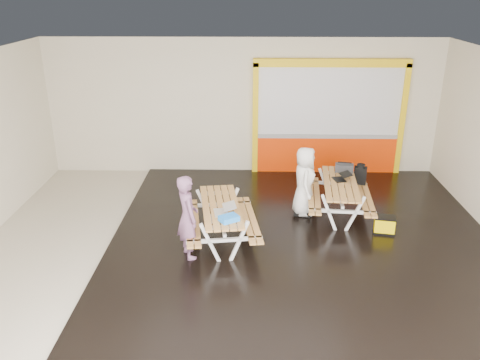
{
  "coord_description": "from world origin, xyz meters",
  "views": [
    {
      "loc": [
        0.19,
        -8.29,
        4.71
      ],
      "look_at": [
        0.0,
        0.9,
        1.0
      ],
      "focal_mm": 36.56,
      "sensor_mm": 36.0,
      "label": 1
    }
  ],
  "objects_px": {
    "picnic_table_left": "(221,214)",
    "dark_case": "(303,212)",
    "person_left": "(188,217)",
    "fluke_bag": "(384,225)",
    "toolbox": "(344,168)",
    "picnic_table_right": "(340,190)",
    "blue_pouch": "(229,218)",
    "person_right": "(304,181)",
    "laptop_right": "(342,178)",
    "backpack": "(360,174)",
    "laptop_left": "(224,210)"
  },
  "relations": [
    {
      "from": "picnic_table_left",
      "to": "dark_case",
      "type": "bearing_deg",
      "value": 34.5
    },
    {
      "from": "person_left",
      "to": "dark_case",
      "type": "relative_size",
      "value": 4.38
    },
    {
      "from": "dark_case",
      "to": "fluke_bag",
      "type": "relative_size",
      "value": 0.79
    },
    {
      "from": "dark_case",
      "to": "toolbox",
      "type": "bearing_deg",
      "value": 35.78
    },
    {
      "from": "picnic_table_right",
      "to": "blue_pouch",
      "type": "relative_size",
      "value": 6.38
    },
    {
      "from": "person_right",
      "to": "blue_pouch",
      "type": "xyz_separation_m",
      "value": [
        -1.53,
        -1.85,
        0.02
      ]
    },
    {
      "from": "laptop_right",
      "to": "picnic_table_left",
      "type": "bearing_deg",
      "value": -151.33
    },
    {
      "from": "blue_pouch",
      "to": "backpack",
      "type": "bearing_deg",
      "value": 41.6
    },
    {
      "from": "picnic_table_right",
      "to": "person_right",
      "type": "xyz_separation_m",
      "value": [
        -0.77,
        -0.02,
        0.22
      ]
    },
    {
      "from": "toolbox",
      "to": "dark_case",
      "type": "distance_m",
      "value": 1.4
    },
    {
      "from": "picnic_table_right",
      "to": "blue_pouch",
      "type": "bearing_deg",
      "value": -140.85
    },
    {
      "from": "blue_pouch",
      "to": "backpack",
      "type": "height_order",
      "value": "backpack"
    },
    {
      "from": "picnic_table_right",
      "to": "dark_case",
      "type": "xyz_separation_m",
      "value": [
        -0.77,
        -0.05,
        -0.49
      ]
    },
    {
      "from": "toolbox",
      "to": "fluke_bag",
      "type": "relative_size",
      "value": 0.94
    },
    {
      "from": "person_right",
      "to": "dark_case",
      "type": "relative_size",
      "value": 4.12
    },
    {
      "from": "laptop_right",
      "to": "toolbox",
      "type": "xyz_separation_m",
      "value": [
        0.14,
        0.48,
        0.04
      ]
    },
    {
      "from": "person_left",
      "to": "toolbox",
      "type": "height_order",
      "value": "person_left"
    },
    {
      "from": "laptop_right",
      "to": "backpack",
      "type": "distance_m",
      "value": 0.73
    },
    {
      "from": "picnic_table_right",
      "to": "person_left",
      "type": "relative_size",
      "value": 1.32
    },
    {
      "from": "person_left",
      "to": "blue_pouch",
      "type": "xyz_separation_m",
      "value": [
        0.74,
        -0.06,
        0.01
      ]
    },
    {
      "from": "laptop_left",
      "to": "laptop_right",
      "type": "height_order",
      "value": "laptop_left"
    },
    {
      "from": "toolbox",
      "to": "backpack",
      "type": "bearing_deg",
      "value": 4.58
    },
    {
      "from": "picnic_table_right",
      "to": "toolbox",
      "type": "relative_size",
      "value": 4.87
    },
    {
      "from": "person_right",
      "to": "laptop_right",
      "type": "height_order",
      "value": "person_right"
    },
    {
      "from": "laptop_right",
      "to": "laptop_left",
      "type": "bearing_deg",
      "value": -145.15
    },
    {
      "from": "dark_case",
      "to": "backpack",
      "type": "bearing_deg",
      "value": 28.33
    },
    {
      "from": "toolbox",
      "to": "backpack",
      "type": "relative_size",
      "value": 0.91
    },
    {
      "from": "picnic_table_left",
      "to": "blue_pouch",
      "type": "height_order",
      "value": "blue_pouch"
    },
    {
      "from": "laptop_left",
      "to": "laptop_right",
      "type": "xyz_separation_m",
      "value": [
        2.44,
        1.7,
        -0.01
      ]
    },
    {
      "from": "picnic_table_left",
      "to": "dark_case",
      "type": "height_order",
      "value": "picnic_table_left"
    },
    {
      "from": "blue_pouch",
      "to": "dark_case",
      "type": "height_order",
      "value": "blue_pouch"
    },
    {
      "from": "toolbox",
      "to": "blue_pouch",
      "type": "bearing_deg",
      "value": -134.7
    },
    {
      "from": "person_left",
      "to": "dark_case",
      "type": "distance_m",
      "value": 2.95
    },
    {
      "from": "person_right",
      "to": "blue_pouch",
      "type": "relative_size",
      "value": 4.53
    },
    {
      "from": "person_left",
      "to": "laptop_right",
      "type": "relative_size",
      "value": 3.79
    },
    {
      "from": "person_left",
      "to": "person_right",
      "type": "bearing_deg",
      "value": -75.96
    },
    {
      "from": "picnic_table_left",
      "to": "person_right",
      "type": "distance_m",
      "value": 2.1
    },
    {
      "from": "fluke_bag",
      "to": "backpack",
      "type": "bearing_deg",
      "value": 98.1
    },
    {
      "from": "laptop_left",
      "to": "picnic_table_right",
      "type": "bearing_deg",
      "value": 32.81
    },
    {
      "from": "backpack",
      "to": "dark_case",
      "type": "xyz_separation_m",
      "value": [
        -1.33,
        -0.72,
        -0.6
      ]
    },
    {
      "from": "backpack",
      "to": "person_left",
      "type": "bearing_deg",
      "value": -145.5
    },
    {
      "from": "person_left",
      "to": "blue_pouch",
      "type": "bearing_deg",
      "value": -119.02
    },
    {
      "from": "fluke_bag",
      "to": "laptop_right",
      "type": "bearing_deg",
      "value": 125.98
    },
    {
      "from": "fluke_bag",
      "to": "picnic_table_left",
      "type": "bearing_deg",
      "value": -173.44
    },
    {
      "from": "person_left",
      "to": "toolbox",
      "type": "xyz_separation_m",
      "value": [
        3.22,
        2.44,
        0.05
      ]
    },
    {
      "from": "backpack",
      "to": "dark_case",
      "type": "height_order",
      "value": "backpack"
    },
    {
      "from": "laptop_left",
      "to": "fluke_bag",
      "type": "height_order",
      "value": "laptop_left"
    },
    {
      "from": "person_right",
      "to": "blue_pouch",
      "type": "distance_m",
      "value": 2.39
    },
    {
      "from": "backpack",
      "to": "laptop_left",
      "type": "bearing_deg",
      "value": -143.21
    },
    {
      "from": "toolbox",
      "to": "dark_case",
      "type": "xyz_separation_m",
      "value": [
        -0.95,
        -0.69,
        -0.76
      ]
    }
  ]
}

